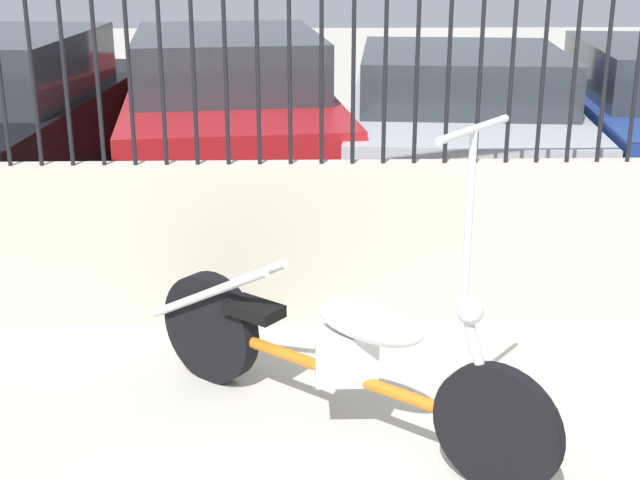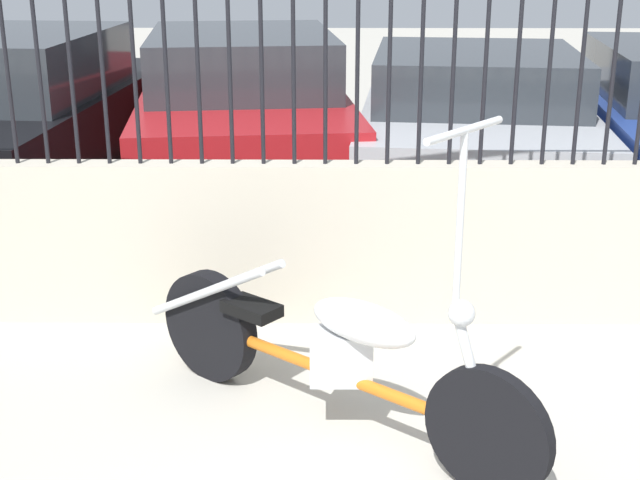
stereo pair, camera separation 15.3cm
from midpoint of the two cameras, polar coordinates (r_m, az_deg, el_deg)
low_wall at (r=5.20m, az=4.06°, el=-0.19°), size 8.74×0.18×0.95m
fence_railing at (r=4.95m, az=4.37°, el=12.03°), size 8.74×0.04×1.00m
motorcycle_orange at (r=4.12m, az=0.96°, el=-6.86°), size 1.82×1.51×1.51m
car_black at (r=8.45m, az=-18.13°, el=7.94°), size 2.09×4.63×1.39m
car_red at (r=8.13m, az=-4.42°, el=8.45°), size 2.20×4.56×1.38m
car_silver at (r=7.88m, az=10.30°, el=7.53°), size 2.23×4.17×1.27m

